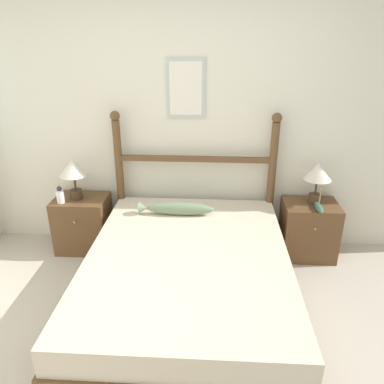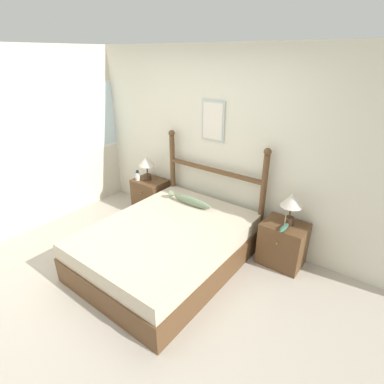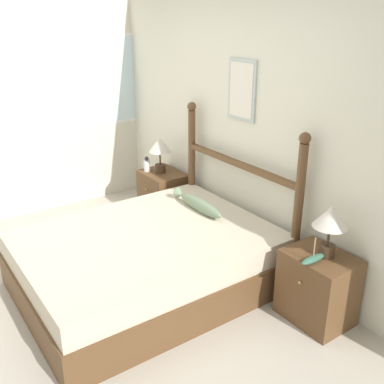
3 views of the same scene
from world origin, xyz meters
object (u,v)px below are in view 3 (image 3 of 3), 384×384
object	(u,v)px
table_lamp_right	(331,220)
model_boat	(313,259)
bed	(147,261)
table_lamp_left	(160,147)
nightstand_right	(318,287)
bottle	(147,165)
nightstand_left	(163,196)
fish_pillow	(198,204)

from	to	relation	value
table_lamp_right	model_boat	xyz separation A→B (m)	(0.00, -0.15, -0.27)
bed	table_lamp_left	bearing A→B (deg)	143.79
table_lamp_left	nightstand_right	bearing A→B (deg)	0.28
table_lamp_left	bottle	world-z (taller)	table_lamp_left
bottle	table_lamp_left	bearing A→B (deg)	42.17
model_boat	table_lamp_left	bearing A→B (deg)	177.09
table_lamp_right	bottle	distance (m)	2.46
bed	nightstand_left	size ratio (longest dim) A/B	3.69
model_boat	fish_pillow	size ratio (longest dim) A/B	0.34
bottle	model_boat	size ratio (longest dim) A/B	0.73
bed	table_lamp_right	xyz separation A→B (m)	(1.16, 0.89, 0.60)
nightstand_left	nightstand_right	xyz separation A→B (m)	(2.27, 0.00, 0.00)
nightstand_left	bottle	world-z (taller)	bottle
bed	nightstand_right	distance (m)	1.43
table_lamp_right	fish_pillow	distance (m)	1.36
nightstand_left	bed	bearing A→B (deg)	-37.22
bed	fish_pillow	distance (m)	0.74
nightstand_right	table_lamp_left	size ratio (longest dim) A/B	1.38
bottle	fish_pillow	distance (m)	1.13
nightstand_left	table_lamp_right	distance (m)	2.37
bottle	nightstand_left	bearing A→B (deg)	39.19
nightstand_right	table_lamp_left	distance (m)	2.37
nightstand_left	nightstand_right	bearing A→B (deg)	0.00
table_lamp_left	fish_pillow	distance (m)	1.07
bed	model_boat	xyz separation A→B (m)	(1.17, 0.73, 0.34)
table_lamp_left	nightstand_left	bearing A→B (deg)	22.78
nightstand_left	table_lamp_left	distance (m)	0.58
model_boat	fish_pillow	world-z (taller)	model_boat
nightstand_right	table_lamp_right	bearing A→B (deg)	41.81
nightstand_right	fish_pillow	world-z (taller)	fish_pillow
bed	nightstand_left	world-z (taller)	nightstand_left
nightstand_left	table_lamp_left	size ratio (longest dim) A/B	1.38
table_lamp_right	bottle	bearing A→B (deg)	-176.71
nightstand_right	model_boat	size ratio (longest dim) A/B	2.36
nightstand_right	bottle	world-z (taller)	bottle
bed	bottle	size ratio (longest dim) A/B	12.00
nightstand_left	bottle	size ratio (longest dim) A/B	3.25
nightstand_right	bed	bearing A→B (deg)	-142.78
table_lamp_right	bed	bearing A→B (deg)	-142.68
table_lamp_left	fish_pillow	size ratio (longest dim) A/B	0.58
nightstand_left	table_lamp_left	world-z (taller)	table_lamp_left
bed	table_lamp_left	distance (m)	1.56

